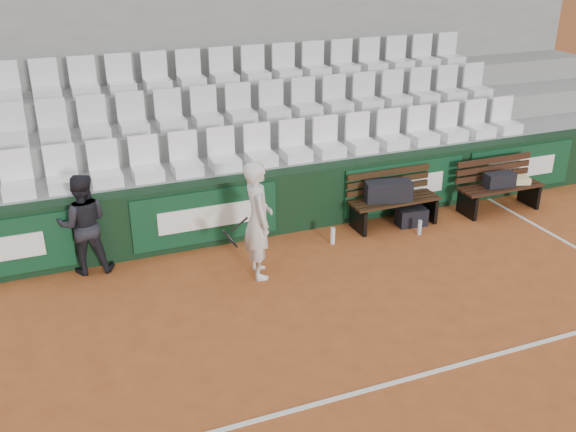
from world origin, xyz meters
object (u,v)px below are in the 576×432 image
object	(u,v)px
bench_right	(499,198)
sports_bag_right	(500,180)
bench_left	(394,212)
tennis_player	(258,220)
water_bottle_near	(333,236)
sports_bag_ground	(411,217)
water_bottle_far	(420,227)
ball_kid	(83,224)
sports_bag_left	(388,191)

from	to	relation	value
bench_right	sports_bag_right	world-z (taller)	sports_bag_right
sports_bag_right	bench_left	bearing A→B (deg)	175.44
bench_left	tennis_player	world-z (taller)	tennis_player
bench_left	water_bottle_near	xyz separation A→B (m)	(-1.22, -0.26, -0.09)
sports_bag_right	sports_bag_ground	size ratio (longest dim) A/B	1.08
water_bottle_far	tennis_player	xyz separation A→B (m)	(-2.79, -0.27, 0.71)
sports_bag_right	ball_kid	size ratio (longest dim) A/B	0.35
sports_bag_right	ball_kid	world-z (taller)	ball_kid
sports_bag_right	water_bottle_far	bearing A→B (deg)	-169.59
tennis_player	water_bottle_far	bearing A→B (deg)	5.55
bench_left	sports_bag_ground	world-z (taller)	bench_left
sports_bag_ground	water_bottle_near	distance (m)	1.50
sports_bag_right	water_bottle_far	world-z (taller)	sports_bag_right
sports_bag_left	sports_bag_ground	bearing A→B (deg)	-17.95
sports_bag_right	sports_bag_left	bearing A→B (deg)	175.25
sports_bag_left	water_bottle_far	world-z (taller)	sports_bag_left
sports_bag_left	tennis_player	bearing A→B (deg)	-162.88
sports_bag_right	sports_bag_ground	world-z (taller)	sports_bag_right
bench_left	sports_bag_ground	size ratio (longest dim) A/B	3.15
bench_right	sports_bag_left	xyz separation A→B (m)	(-2.10, 0.16, 0.38)
bench_left	water_bottle_near	bearing A→B (deg)	-168.04
tennis_player	ball_kid	world-z (taller)	tennis_player
water_bottle_far	tennis_player	size ratio (longest dim) A/B	0.14
sports_bag_left	sports_bag_ground	distance (m)	0.62
sports_bag_ground	tennis_player	bearing A→B (deg)	-167.56
sports_bag_right	water_bottle_far	xyz separation A→B (m)	(-1.73, -0.32, -0.45)
bench_right	bench_left	bearing A→B (deg)	175.82
ball_kid	water_bottle_far	bearing A→B (deg)	178.79
sports_bag_right	ball_kid	bearing A→B (deg)	176.60
bench_left	sports_bag_left	world-z (taller)	sports_bag_left
sports_bag_left	tennis_player	distance (m)	2.59
sports_bag_right	water_bottle_near	bearing A→B (deg)	-178.09
water_bottle_near	sports_bag_left	bearing A→B (deg)	14.15
bench_right	sports_bag_left	size ratio (longest dim) A/B	2.02
water_bottle_near	tennis_player	size ratio (longest dim) A/B	0.16
bench_left	ball_kid	bearing A→B (deg)	177.07
water_bottle_near	bench_left	bearing A→B (deg)	11.96
sports_bag_right	ball_kid	xyz separation A→B (m)	(-6.71, 0.40, 0.15)
bench_left	sports_bag_left	xyz separation A→B (m)	(-0.13, 0.02, 0.38)
sports_bag_left	tennis_player	size ratio (longest dim) A/B	0.44
sports_bag_ground	ball_kid	world-z (taller)	ball_kid
sports_bag_ground	tennis_player	world-z (taller)	tennis_player
sports_bag_ground	water_bottle_near	size ratio (longest dim) A/B	1.82
bench_left	sports_bag_right	world-z (taller)	sports_bag_right
sports_bag_ground	ball_kid	xyz separation A→B (m)	(-5.06, 0.36, 0.58)
bench_left	water_bottle_far	bearing A→B (deg)	-67.29
bench_left	tennis_player	xyz separation A→B (m)	(-2.59, -0.74, 0.61)
bench_right	water_bottle_far	xyz separation A→B (m)	(-1.78, -0.33, -0.11)
bench_left	water_bottle_near	distance (m)	1.25
bench_right	sports_bag_left	world-z (taller)	sports_bag_left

